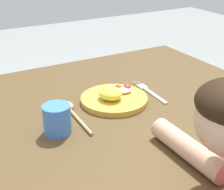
{
  "coord_description": "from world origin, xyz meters",
  "views": [
    {
      "loc": [
        -0.42,
        -0.86,
        1.2
      ],
      "look_at": [
        0.09,
        0.05,
        0.7
      ],
      "focal_mm": 54.53,
      "sensor_mm": 36.0,
      "label": 1
    }
  ],
  "objects_px": {
    "plate": "(114,97)",
    "spoon": "(71,110)",
    "fork": "(149,92)",
    "drinking_cup": "(57,119)"
  },
  "relations": [
    {
      "from": "fork",
      "to": "spoon",
      "type": "relative_size",
      "value": 0.94
    },
    {
      "from": "drinking_cup",
      "to": "fork",
      "type": "bearing_deg",
      "value": 14.3
    },
    {
      "from": "fork",
      "to": "drinking_cup",
      "type": "distance_m",
      "value": 0.4
    },
    {
      "from": "plate",
      "to": "drinking_cup",
      "type": "xyz_separation_m",
      "value": [
        -0.24,
        -0.09,
        0.03
      ]
    },
    {
      "from": "plate",
      "to": "spoon",
      "type": "height_order",
      "value": "plate"
    },
    {
      "from": "spoon",
      "to": "plate",
      "type": "bearing_deg",
      "value": -88.97
    },
    {
      "from": "plate",
      "to": "spoon",
      "type": "xyz_separation_m",
      "value": [
        -0.16,
        0.0,
        -0.01
      ]
    },
    {
      "from": "plate",
      "to": "fork",
      "type": "xyz_separation_m",
      "value": [
        0.15,
        0.0,
        -0.01
      ]
    },
    {
      "from": "spoon",
      "to": "drinking_cup",
      "type": "height_order",
      "value": "drinking_cup"
    },
    {
      "from": "plate",
      "to": "fork",
      "type": "distance_m",
      "value": 0.15
    }
  ]
}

